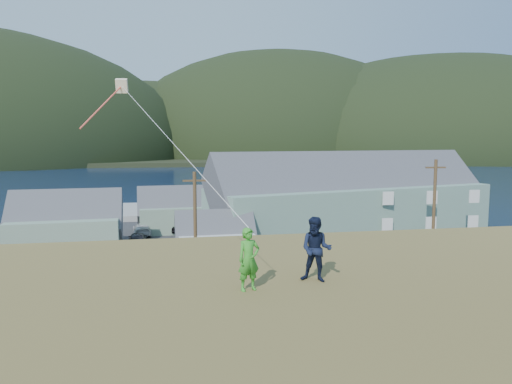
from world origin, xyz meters
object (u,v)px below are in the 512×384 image
shed_palegreen_far (180,210)px  kite_flyer_navy (316,249)px  shed_palegreen_near (66,225)px  lodge (353,197)px  shed_white (215,238)px  kite_flyer_green (249,259)px  wharf (154,211)px

shed_palegreen_far → kite_flyer_navy: size_ratio=6.20×
shed_palegreen_near → lodge: bearing=2.4°
lodge → kite_flyer_navy: (-16.39, -37.97, 3.50)m
shed_white → kite_flyer_navy: size_ratio=4.34×
kite_flyer_green → kite_flyer_navy: kite_flyer_navy is taller
kite_flyer_green → shed_palegreen_near: bearing=92.6°
kite_flyer_green → kite_flyer_navy: 1.85m
lodge → kite_flyer_green: (-18.19, -38.37, 3.43)m
wharf → shed_palegreen_near: bearing=-106.7°
lodge → kite_flyer_navy: lodge is taller
wharf → shed_palegreen_near: (-7.14, -23.86, 2.37)m
shed_palegreen_far → kite_flyer_navy: (3.00, -44.30, 5.46)m
shed_white → shed_palegreen_far: bearing=99.4°
lodge → kite_flyer_green: lodge is taller
shed_palegreen_far → kite_flyer_green: bearing=-92.1°
lodge → shed_white: (-16.45, -8.67, -2.35)m
lodge → kite_flyer_navy: bearing=-127.7°
shed_palegreen_far → wharf: bearing=101.0°
lodge → shed_palegreen_near: lodge is taller
wharf → shed_palegreen_far: size_ratio=2.52×
wharf → shed_palegreen_far: shed_palegreen_far is taller
shed_palegreen_near → kite_flyer_green: kite_flyer_green is taller
kite_flyer_green → kite_flyer_navy: bearing=-3.9°
lodge → shed_palegreen_near: (-30.25, -3.32, -1.70)m
shed_palegreen_far → kite_flyer_green: size_ratio=6.78×
wharf → kite_flyer_green: 59.60m
kite_flyer_green → kite_flyer_navy: (1.80, 0.40, 0.07)m
shed_palegreen_near → shed_palegreen_far: size_ratio=1.04×
lodge → kite_flyer_green: bearing=-129.8°
shed_palegreen_near → shed_white: shed_palegreen_near is taller
shed_palegreen_near → shed_palegreen_far: shed_palegreen_near is taller
kite_flyer_green → shed_palegreen_far: bearing=75.2°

